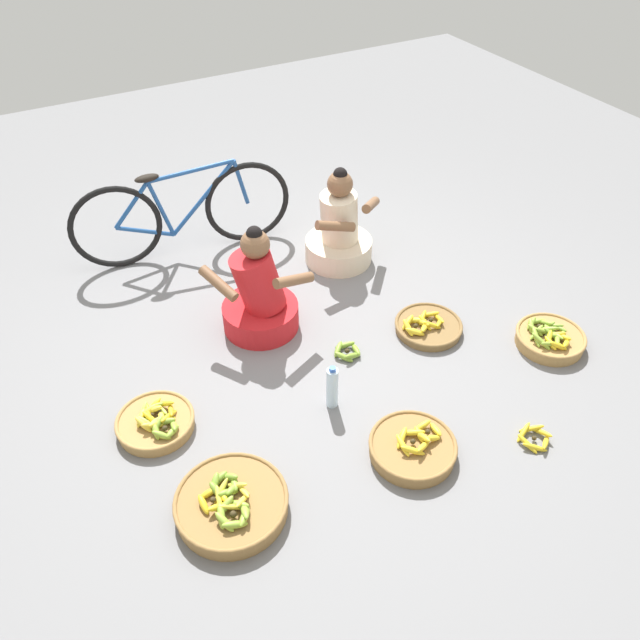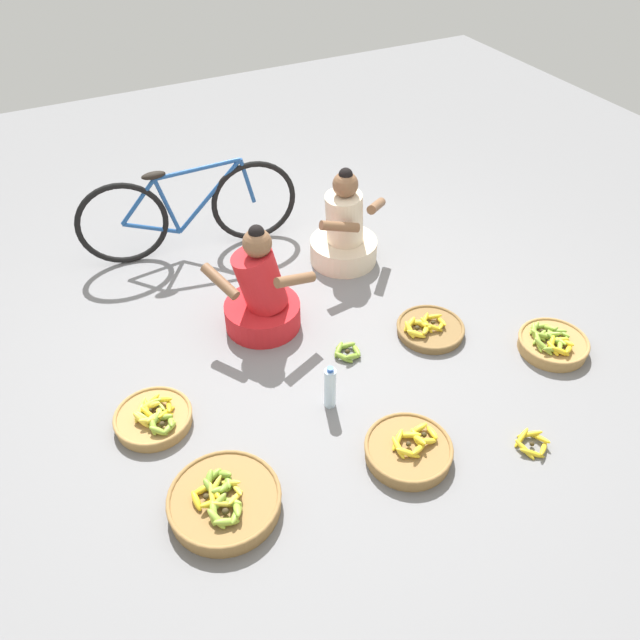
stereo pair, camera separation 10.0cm
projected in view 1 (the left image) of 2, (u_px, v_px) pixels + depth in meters
ground_plane at (306, 342)px, 4.25m from camera, size 10.00×10.00×0.00m
vendor_woman_front at (259, 297)px, 4.21m from camera, size 0.68×0.53×0.80m
vendor_woman_behind at (339, 232)px, 4.82m from camera, size 0.67×0.52×0.79m
bicycle_leaning at (183, 213)px, 4.83m from camera, size 1.70×0.26×0.73m
banana_basket_front_left at (413, 447)px, 3.52m from camera, size 0.50×0.50×0.16m
banana_basket_back_center at (428, 326)px, 4.32m from camera, size 0.46×0.46×0.13m
banana_basket_front_center at (231, 503)px, 3.24m from camera, size 0.59×0.59×0.17m
banana_basket_near_bicycle at (550, 338)px, 4.20m from camera, size 0.46×0.46×0.16m
banana_basket_back_left at (156, 422)px, 3.66m from camera, size 0.46×0.46×0.15m
loose_bananas_mid_left at (347, 351)px, 4.14m from camera, size 0.20×0.21×0.08m
loose_bananas_mid_right at (534, 438)px, 3.60m from camera, size 0.22×0.22×0.08m
water_bottle at (332, 387)px, 3.73m from camera, size 0.07×0.07×0.31m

